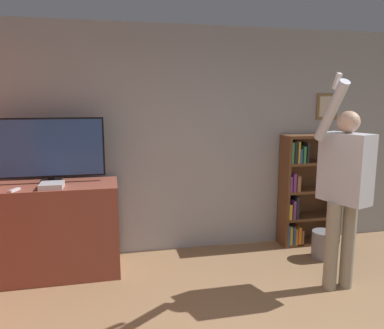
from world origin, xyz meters
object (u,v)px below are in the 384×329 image
waste_bin (324,245)px  television (49,149)px  bookshelf (305,191)px  person (345,183)px  game_console (52,185)px

waste_bin → television: bearing=173.6°
bookshelf → person: 1.25m
game_console → person: bearing=-15.6°
television → bookshelf: television is taller
television → person: 2.98m
person → waste_bin: (0.25, 0.68, -0.91)m
television → bookshelf: (3.03, 0.14, -0.64)m
game_console → waste_bin: 3.11m
game_console → waste_bin: game_console is taller
television → game_console: (0.04, -0.26, -0.33)m
game_console → waste_bin: size_ratio=0.74×
television → bookshelf: bearing=2.7°
television → bookshelf: size_ratio=0.79×
television → person: bearing=-20.2°
television → waste_bin: 3.27m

